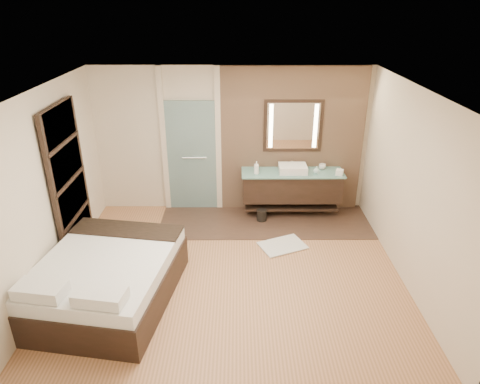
{
  "coord_description": "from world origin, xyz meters",
  "views": [
    {
      "loc": [
        0.11,
        -5.3,
        3.76
      ],
      "look_at": [
        0.14,
        0.6,
        1.06
      ],
      "focal_mm": 32.0,
      "sensor_mm": 36.0,
      "label": 1
    }
  ],
  "objects_px": {
    "vanity": "(292,186)",
    "bed": "(106,279)",
    "mirror_unit": "(293,126)",
    "waste_bin": "(262,215)"
  },
  "relations": [
    {
      "from": "vanity",
      "to": "bed",
      "type": "distance_m",
      "value": 3.73
    },
    {
      "from": "vanity",
      "to": "mirror_unit",
      "type": "relative_size",
      "value": 1.75
    },
    {
      "from": "vanity",
      "to": "mirror_unit",
      "type": "height_order",
      "value": "mirror_unit"
    },
    {
      "from": "mirror_unit",
      "to": "waste_bin",
      "type": "relative_size",
      "value": 4.79
    },
    {
      "from": "mirror_unit",
      "to": "bed",
      "type": "height_order",
      "value": "mirror_unit"
    },
    {
      "from": "waste_bin",
      "to": "mirror_unit",
      "type": "bearing_deg",
      "value": 42.72
    },
    {
      "from": "vanity",
      "to": "mirror_unit",
      "type": "bearing_deg",
      "value": 90.0
    },
    {
      "from": "vanity",
      "to": "mirror_unit",
      "type": "distance_m",
      "value": 1.1
    },
    {
      "from": "vanity",
      "to": "bed",
      "type": "relative_size",
      "value": 0.8
    },
    {
      "from": "mirror_unit",
      "to": "waste_bin",
      "type": "xyz_separation_m",
      "value": [
        -0.56,
        -0.51,
        -1.54
      ]
    }
  ]
}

